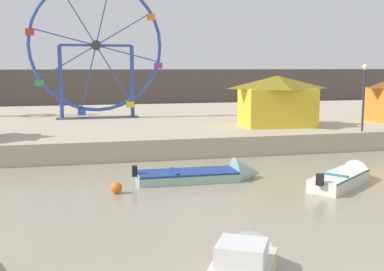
{
  "coord_description": "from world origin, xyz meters",
  "views": [
    {
      "loc": [
        -6.39,
        -6.15,
        4.73
      ],
      "look_at": [
        -2.16,
        11.41,
        2.13
      ],
      "focal_mm": 44.82,
      "sensor_mm": 36.0,
      "label": 1
    }
  ],
  "objects_px": {
    "motorboat_seafoam": "(212,174)",
    "carnival_booth_yellow_awning": "(277,100)",
    "motorboat_white_red_stripe": "(346,177)",
    "motorboat_pale_grey": "(243,268)",
    "promenade_lamp_near": "(364,87)",
    "mooring_buoy_orange": "(117,188)",
    "ferris_wheel_blue_frame": "(96,48)"
  },
  "relations": [
    {
      "from": "motorboat_seafoam",
      "to": "carnival_booth_yellow_awning",
      "type": "relative_size",
      "value": 1.12
    },
    {
      "from": "motorboat_white_red_stripe",
      "to": "carnival_booth_yellow_awning",
      "type": "bearing_deg",
      "value": 44.78
    },
    {
      "from": "motorboat_seafoam",
      "to": "motorboat_pale_grey",
      "type": "xyz_separation_m",
      "value": [
        -2.0,
        -9.5,
        0.11
      ]
    },
    {
      "from": "motorboat_white_red_stripe",
      "to": "carnival_booth_yellow_awning",
      "type": "distance_m",
      "value": 10.94
    },
    {
      "from": "promenade_lamp_near",
      "to": "mooring_buoy_orange",
      "type": "distance_m",
      "value": 16.18
    },
    {
      "from": "motorboat_pale_grey",
      "to": "ferris_wheel_blue_frame",
      "type": "xyz_separation_m",
      "value": [
        -2.0,
        25.41,
        5.67
      ]
    },
    {
      "from": "carnival_booth_yellow_awning",
      "to": "ferris_wheel_blue_frame",
      "type": "bearing_deg",
      "value": 150.89
    },
    {
      "from": "motorboat_white_red_stripe",
      "to": "mooring_buoy_orange",
      "type": "distance_m",
      "value": 9.29
    },
    {
      "from": "motorboat_white_red_stripe",
      "to": "ferris_wheel_blue_frame",
      "type": "bearing_deg",
      "value": 80.09
    },
    {
      "from": "promenade_lamp_near",
      "to": "motorboat_pale_grey",
      "type": "bearing_deg",
      "value": -130.22
    },
    {
      "from": "motorboat_white_red_stripe",
      "to": "mooring_buoy_orange",
      "type": "height_order",
      "value": "motorboat_white_red_stripe"
    },
    {
      "from": "mooring_buoy_orange",
      "to": "ferris_wheel_blue_frame",
      "type": "bearing_deg",
      "value": 89.65
    },
    {
      "from": "motorboat_white_red_stripe",
      "to": "mooring_buoy_orange",
      "type": "xyz_separation_m",
      "value": [
        -9.27,
        0.61,
        -0.06
      ]
    },
    {
      "from": "motorboat_pale_grey",
      "to": "carnival_booth_yellow_awning",
      "type": "height_order",
      "value": "carnival_booth_yellow_awning"
    },
    {
      "from": "carnival_booth_yellow_awning",
      "to": "mooring_buoy_orange",
      "type": "height_order",
      "value": "carnival_booth_yellow_awning"
    },
    {
      "from": "ferris_wheel_blue_frame",
      "to": "carnival_booth_yellow_awning",
      "type": "height_order",
      "value": "ferris_wheel_blue_frame"
    },
    {
      "from": "motorboat_pale_grey",
      "to": "carnival_booth_yellow_awning",
      "type": "xyz_separation_m",
      "value": [
        8.66,
        18.21,
        2.36
      ]
    },
    {
      "from": "motorboat_white_red_stripe",
      "to": "carnival_booth_yellow_awning",
      "type": "relative_size",
      "value": 0.85
    },
    {
      "from": "motorboat_pale_grey",
      "to": "motorboat_white_red_stripe",
      "type": "bearing_deg",
      "value": -13.75
    },
    {
      "from": "ferris_wheel_blue_frame",
      "to": "motorboat_pale_grey",
      "type": "bearing_deg",
      "value": -85.51
    },
    {
      "from": "motorboat_white_red_stripe",
      "to": "ferris_wheel_blue_frame",
      "type": "height_order",
      "value": "ferris_wheel_blue_frame"
    },
    {
      "from": "mooring_buoy_orange",
      "to": "motorboat_pale_grey",
      "type": "bearing_deg",
      "value": -75.72
    },
    {
      "from": "ferris_wheel_blue_frame",
      "to": "carnival_booth_yellow_awning",
      "type": "xyz_separation_m",
      "value": [
        10.65,
        -7.19,
        -3.31
      ]
    },
    {
      "from": "motorboat_pale_grey",
      "to": "ferris_wheel_blue_frame",
      "type": "distance_m",
      "value": 26.11
    },
    {
      "from": "motorboat_white_red_stripe",
      "to": "promenade_lamp_near",
      "type": "xyz_separation_m",
      "value": [
        5.21,
        7.0,
        3.29
      ]
    },
    {
      "from": "motorboat_white_red_stripe",
      "to": "mooring_buoy_orange",
      "type": "bearing_deg",
      "value": 139.05
    },
    {
      "from": "motorboat_white_red_stripe",
      "to": "promenade_lamp_near",
      "type": "bearing_deg",
      "value": 16.12
    },
    {
      "from": "ferris_wheel_blue_frame",
      "to": "carnival_booth_yellow_awning",
      "type": "bearing_deg",
      "value": -34.03
    },
    {
      "from": "promenade_lamp_near",
      "to": "mooring_buoy_orange",
      "type": "bearing_deg",
      "value": -156.19
    },
    {
      "from": "motorboat_seafoam",
      "to": "carnival_booth_yellow_awning",
      "type": "bearing_deg",
      "value": 53.24
    },
    {
      "from": "motorboat_pale_grey",
      "to": "ferris_wheel_blue_frame",
      "type": "bearing_deg",
      "value": 33.9
    },
    {
      "from": "ferris_wheel_blue_frame",
      "to": "promenade_lamp_near",
      "type": "bearing_deg",
      "value": -36.82
    }
  ]
}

